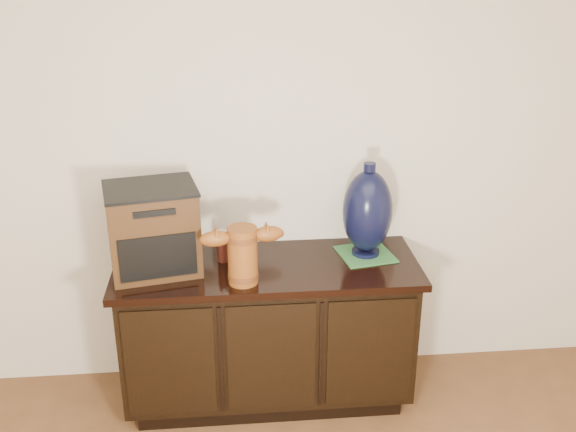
{
  "coord_description": "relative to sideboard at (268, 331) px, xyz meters",
  "views": [
    {
      "loc": [
        -0.17,
        -0.66,
        2.21
      ],
      "look_at": [
        0.1,
        2.18,
        1.02
      ],
      "focal_mm": 42.0,
      "sensor_mm": 36.0,
      "label": 1
    }
  ],
  "objects": [
    {
      "name": "spray_can",
      "position": [
        -0.21,
        0.07,
        0.45
      ],
      "size": [
        0.05,
        0.05,
        0.16
      ],
      "color": "#5C1B0F",
      "rests_on": "sideboard"
    },
    {
      "name": "sideboard",
      "position": [
        0.0,
        0.0,
        0.0
      ],
      "size": [
        1.46,
        0.56,
        0.75
      ],
      "color": "black",
      "rests_on": "ground"
    },
    {
      "name": "tv_radio",
      "position": [
        -0.52,
        0.01,
        0.57
      ],
      "size": [
        0.47,
        0.4,
        0.41
      ],
      "rotation": [
        0.0,
        0.0,
        0.2
      ],
      "color": "#3E240F",
      "rests_on": "sideboard"
    },
    {
      "name": "terracotta_vessel",
      "position": [
        -0.12,
        -0.16,
        0.52
      ],
      "size": [
        0.38,
        0.16,
        0.27
      ],
      "rotation": [
        0.0,
        0.0,
        0.13
      ],
      "color": "brown",
      "rests_on": "sideboard"
    },
    {
      "name": "green_mat",
      "position": [
        0.49,
        0.07,
        0.37
      ],
      "size": [
        0.29,
        0.29,
        0.01
      ],
      "primitive_type": "cube",
      "rotation": [
        0.0,
        0.0,
        0.19
      ],
      "color": "#326F37",
      "rests_on": "sideboard"
    },
    {
      "name": "lamp_base",
      "position": [
        0.49,
        0.07,
        0.6
      ],
      "size": [
        0.28,
        0.28,
        0.47
      ],
      "rotation": [
        0.0,
        0.0,
        0.19
      ],
      "color": "black",
      "rests_on": "green_mat"
    }
  ]
}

